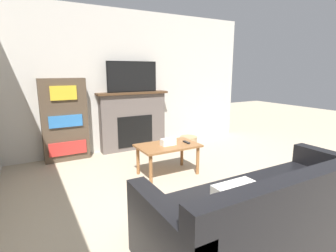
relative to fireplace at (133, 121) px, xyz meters
name	(u,v)px	position (x,y,z in m)	size (l,w,h in m)	color
wall_back	(126,82)	(-0.07, 0.14, 0.77)	(5.48, 0.06, 2.70)	beige
fireplace	(133,121)	(0.00, 0.00, 0.00)	(1.42, 0.28, 1.16)	#605651
tv	(132,77)	(0.00, -0.02, 0.87)	(1.01, 0.03, 0.59)	black
couch	(271,214)	(-0.03, -3.40, -0.30)	(2.37, 1.00, 0.84)	black
coffee_table	(168,149)	(-0.05, -1.51, -0.18)	(0.92, 0.57, 0.47)	brown
tissue_box	(168,142)	(-0.06, -1.54, -0.06)	(0.22, 0.12, 0.10)	white
remote_control	(186,142)	(0.25, -1.57, -0.10)	(0.04, 0.15, 0.02)	black
bookshelf	(65,120)	(-1.29, -0.02, 0.14)	(0.76, 0.29, 1.44)	#4C3D2D
storage_basket	(188,142)	(1.05, -0.44, -0.47)	(0.35, 0.35, 0.22)	tan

